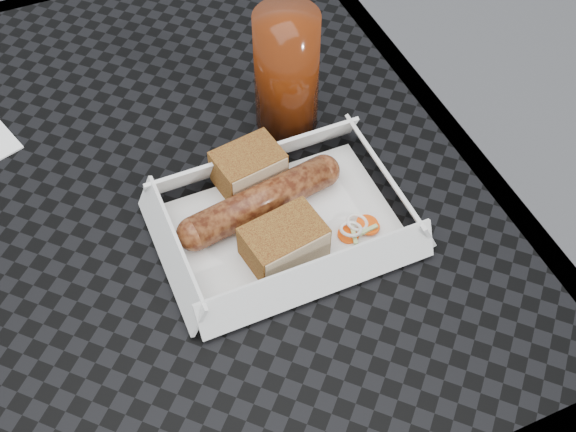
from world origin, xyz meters
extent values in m
cube|color=black|center=(0.00, 0.00, 0.74)|extent=(0.80, 0.80, 0.01)
cube|color=black|center=(0.00, 0.39, 0.73)|extent=(0.80, 0.03, 0.03)
cube|color=black|center=(0.39, 0.00, 0.73)|extent=(0.03, 0.80, 0.03)
cylinder|color=black|center=(0.35, 0.35, 0.36)|extent=(0.03, 0.03, 0.73)
cube|color=white|center=(0.16, -0.10, 0.75)|extent=(0.22, 0.15, 0.00)
cylinder|color=brown|center=(0.14, -0.08, 0.77)|extent=(0.16, 0.06, 0.03)
sphere|color=brown|center=(0.22, -0.06, 0.77)|extent=(0.03, 0.03, 0.03)
sphere|color=brown|center=(0.07, -0.09, 0.77)|extent=(0.03, 0.03, 0.03)
cube|color=brown|center=(0.15, -0.03, 0.77)|extent=(0.07, 0.06, 0.04)
cube|color=brown|center=(0.14, -0.13, 0.77)|extent=(0.08, 0.06, 0.04)
cylinder|color=#FD4F0B|center=(0.22, -0.13, 0.75)|extent=(0.02, 0.02, 0.00)
torus|color=white|center=(0.23, -0.14, 0.75)|extent=(0.02, 0.02, 0.00)
cube|color=#B2D17F|center=(0.23, -0.13, 0.75)|extent=(0.02, 0.02, 0.00)
cylinder|color=#511B06|center=(0.22, 0.04, 0.82)|extent=(0.07, 0.07, 0.14)
camera|label=1|loc=(-0.02, -0.51, 1.33)|focal=45.00mm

